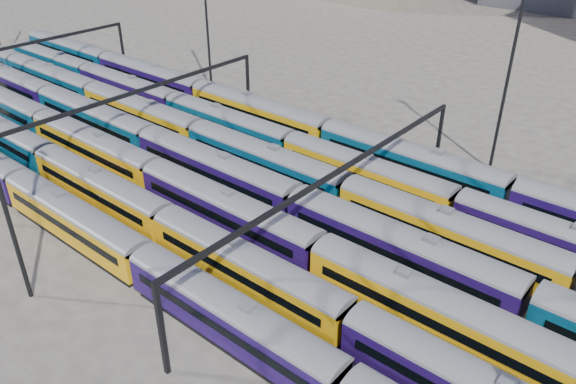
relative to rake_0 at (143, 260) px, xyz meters
The scene contains 12 objects.
ground 15.27m from the rake_0, 94.53° to the left, with size 500.00×500.00×0.00m, color #47423C.
rake_0 is the anchor object (origin of this frame).
rake_1 17.90m from the rake_0, 16.22° to the left, with size 121.83×2.97×5.00m.
rake_2 14.58m from the rake_0, 43.31° to the left, with size 129.96×3.17×5.34m.
rake_3 15.53m from the rake_0, 74.98° to the left, with size 133.41×3.25×5.49m.
rake_4 20.50m from the rake_0, 102.67° to the left, with size 152.87×3.19×5.38m.
rake_5 29.35m from the rake_0, 121.60° to the left, with size 103.57×3.03×5.11m.
rake_6 31.05m from the rake_0, 75.05° to the left, with size 157.80×3.29×5.56m.
gantry_0 53.50m from the rake_0, 163.67° to the left, with size 0.35×40.35×8.03m.
gantry_1 26.30m from the rake_0, 144.70° to the left, with size 0.35×40.35×8.03m.
gantry_2 17.89m from the rake_0, 59.57° to the left, with size 0.35×40.35×8.03m.
mast_3 42.91m from the rake_0, 70.50° to the left, with size 1.40×0.50×25.60m.
Camera 1 is at (34.26, -35.88, 30.48)m, focal length 35.00 mm.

